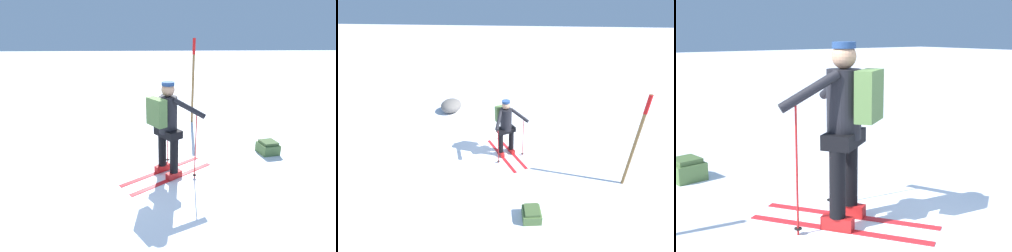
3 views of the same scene
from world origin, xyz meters
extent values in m
plane|color=white|center=(0.00, 0.00, 0.00)|extent=(80.00, 80.00, 0.00)
cube|color=red|center=(0.27, 0.24, 0.01)|extent=(1.54, 1.10, 0.01)
cube|color=red|center=(0.27, 0.24, 0.07)|extent=(0.31, 0.26, 0.12)
cylinder|color=black|center=(0.27, 0.24, 0.48)|extent=(0.15, 0.15, 0.71)
cube|color=red|center=(0.47, -0.04, 0.01)|extent=(1.54, 1.10, 0.01)
cube|color=red|center=(0.47, -0.04, 0.07)|extent=(0.31, 0.26, 0.12)
cylinder|color=black|center=(0.47, -0.04, 0.48)|extent=(0.15, 0.15, 0.71)
cube|color=black|center=(0.37, 0.10, 0.84)|extent=(0.51, 0.57, 0.14)
cylinder|color=black|center=(0.37, 0.10, 1.16)|extent=(0.32, 0.32, 0.64)
sphere|color=tan|center=(0.37, 0.10, 1.60)|extent=(0.23, 0.23, 0.23)
cylinder|color=navy|center=(0.37, 0.10, 1.70)|extent=(0.22, 0.22, 0.06)
cube|color=#4C6B38|center=(0.17, -0.04, 1.25)|extent=(0.35, 0.41, 0.46)
cylinder|color=red|center=(0.40, 0.60, 0.62)|extent=(0.02, 0.02, 1.24)
cylinder|color=black|center=(0.40, 0.60, 0.06)|extent=(0.07, 0.07, 0.01)
cylinder|color=black|center=(0.36, 0.47, 1.31)|extent=(0.25, 0.56, 0.36)
cylinder|color=red|center=(0.84, -0.05, 0.62)|extent=(0.02, 0.02, 1.24)
cylinder|color=black|center=(0.84, -0.05, 0.06)|extent=(0.07, 0.07, 0.01)
cylinder|color=black|center=(0.72, -0.05, 1.31)|extent=(0.57, 0.13, 0.36)
cube|color=#4C6B38|center=(2.61, 0.92, 0.11)|extent=(0.44, 0.44, 0.22)
cube|color=#415B2F|center=(2.61, 0.92, 0.25)|extent=(0.37, 0.36, 0.06)
cylinder|color=olive|center=(1.26, 3.18, 1.19)|extent=(0.07, 0.07, 2.38)
cylinder|color=red|center=(1.26, 3.18, 2.17)|extent=(0.08, 0.08, 0.43)
camera|label=1|loc=(0.12, -4.20, 2.46)|focal=28.00mm
camera|label=2|loc=(5.87, 0.78, 4.04)|focal=24.00mm
camera|label=3|loc=(-3.08, 2.56, 1.81)|focal=50.00mm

